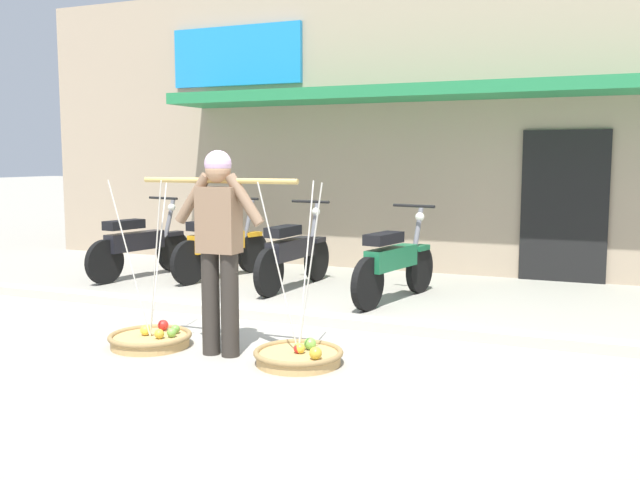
{
  "coord_description": "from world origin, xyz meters",
  "views": [
    {
      "loc": [
        3.0,
        -5.57,
        1.63
      ],
      "look_at": [
        0.42,
        0.6,
        0.85
      ],
      "focal_mm": 39.44,
      "sensor_mm": 36.0,
      "label": 1
    }
  ],
  "objects_px": {
    "motorcycle_end_of_row": "(394,262)",
    "fruit_basket_left_side": "(151,338)",
    "motorcycle_nearest_shop": "(139,245)",
    "motorcycle_third_in_row": "(293,253)",
    "fruit_basket_right_side": "(299,355)",
    "motorcycle_second_in_row": "(220,246)",
    "fruit_vendor": "(219,239)"
  },
  "relations": [
    {
      "from": "motorcycle_end_of_row",
      "to": "motorcycle_second_in_row",
      "type": "bearing_deg",
      "value": 167.67
    },
    {
      "from": "fruit_basket_right_side",
      "to": "motorcycle_end_of_row",
      "type": "relative_size",
      "value": 0.81
    },
    {
      "from": "motorcycle_second_in_row",
      "to": "fruit_basket_right_side",
      "type": "bearing_deg",
      "value": -50.78
    },
    {
      "from": "motorcycle_end_of_row",
      "to": "fruit_vendor",
      "type": "bearing_deg",
      "value": -104.55
    },
    {
      "from": "motorcycle_second_in_row",
      "to": "motorcycle_nearest_shop",
      "type": "bearing_deg",
      "value": -161.26
    },
    {
      "from": "motorcycle_nearest_shop",
      "to": "motorcycle_end_of_row",
      "type": "bearing_deg",
      "value": -3.26
    },
    {
      "from": "fruit_basket_left_side",
      "to": "motorcycle_third_in_row",
      "type": "relative_size",
      "value": 0.8
    },
    {
      "from": "motorcycle_end_of_row",
      "to": "fruit_basket_right_side",
      "type": "bearing_deg",
      "value": -89.66
    },
    {
      "from": "fruit_basket_left_side",
      "to": "fruit_basket_right_side",
      "type": "xyz_separation_m",
      "value": [
        1.41,
        0.02,
        0.0
      ]
    },
    {
      "from": "fruit_vendor",
      "to": "motorcycle_third_in_row",
      "type": "relative_size",
      "value": 0.93
    },
    {
      "from": "fruit_basket_right_side",
      "to": "fruit_vendor",
      "type": "bearing_deg",
      "value": -179.18
    },
    {
      "from": "motorcycle_nearest_shop",
      "to": "motorcycle_second_in_row",
      "type": "distance_m",
      "value": 1.13
    },
    {
      "from": "fruit_vendor",
      "to": "fruit_basket_right_side",
      "type": "distance_m",
      "value": 1.15
    },
    {
      "from": "fruit_basket_right_side",
      "to": "motorcycle_second_in_row",
      "type": "xyz_separation_m",
      "value": [
        -2.63,
        3.23,
        0.38
      ]
    },
    {
      "from": "fruit_basket_left_side",
      "to": "fruit_basket_right_side",
      "type": "relative_size",
      "value": 1.0
    },
    {
      "from": "fruit_basket_right_side",
      "to": "motorcycle_nearest_shop",
      "type": "height_order",
      "value": "fruit_basket_right_side"
    },
    {
      "from": "motorcycle_second_in_row",
      "to": "motorcycle_end_of_row",
      "type": "height_order",
      "value": "same"
    },
    {
      "from": "motorcycle_second_in_row",
      "to": "motorcycle_third_in_row",
      "type": "bearing_deg",
      "value": -13.81
    },
    {
      "from": "motorcycle_nearest_shop",
      "to": "motorcycle_third_in_row",
      "type": "bearing_deg",
      "value": 1.53
    },
    {
      "from": "fruit_basket_left_side",
      "to": "fruit_basket_right_side",
      "type": "height_order",
      "value": "same"
    },
    {
      "from": "fruit_basket_left_side",
      "to": "motorcycle_second_in_row",
      "type": "relative_size",
      "value": 0.81
    },
    {
      "from": "motorcycle_second_in_row",
      "to": "motorcycle_end_of_row",
      "type": "bearing_deg",
      "value": -12.33
    },
    {
      "from": "fruit_basket_right_side",
      "to": "motorcycle_end_of_row",
      "type": "xyz_separation_m",
      "value": [
        -0.02,
        2.66,
        0.38
      ]
    },
    {
      "from": "motorcycle_end_of_row",
      "to": "motorcycle_nearest_shop",
      "type": "bearing_deg",
      "value": 176.74
    },
    {
      "from": "motorcycle_end_of_row",
      "to": "fruit_basket_left_side",
      "type": "bearing_deg",
      "value": -117.54
    },
    {
      "from": "fruit_vendor",
      "to": "motorcycle_end_of_row",
      "type": "bearing_deg",
      "value": 75.45
    },
    {
      "from": "fruit_basket_right_side",
      "to": "motorcycle_third_in_row",
      "type": "height_order",
      "value": "fruit_basket_right_side"
    },
    {
      "from": "fruit_basket_right_side",
      "to": "motorcycle_second_in_row",
      "type": "height_order",
      "value": "fruit_basket_right_side"
    },
    {
      "from": "motorcycle_second_in_row",
      "to": "motorcycle_end_of_row",
      "type": "relative_size",
      "value": 1.0
    },
    {
      "from": "fruit_basket_right_side",
      "to": "motorcycle_third_in_row",
      "type": "relative_size",
      "value": 0.8
    },
    {
      "from": "fruit_vendor",
      "to": "motorcycle_third_in_row",
      "type": "bearing_deg",
      "value": 103.44
    },
    {
      "from": "motorcycle_third_in_row",
      "to": "fruit_basket_left_side",
      "type": "bearing_deg",
      "value": -89.99
    }
  ]
}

